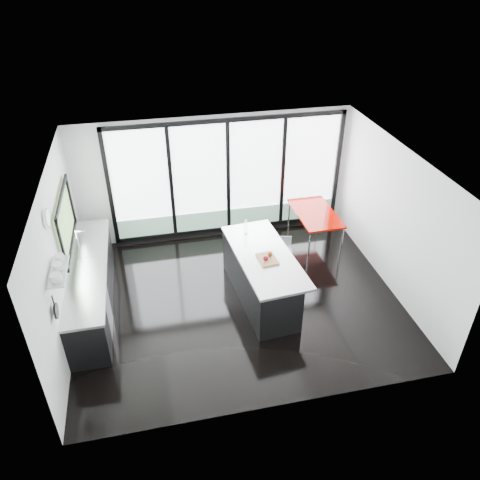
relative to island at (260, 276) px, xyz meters
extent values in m
cube|color=black|center=(-0.41, 0.01, -0.49)|extent=(6.00, 5.00, 0.00)
cube|color=white|center=(-0.41, 0.01, 2.31)|extent=(6.00, 5.00, 0.00)
cube|color=silver|center=(-0.41, 2.51, 0.91)|extent=(6.00, 0.00, 2.80)
cube|color=white|center=(-0.11, 2.48, 0.91)|extent=(5.00, 0.02, 2.50)
cube|color=slate|center=(-0.11, 2.44, -0.12)|extent=(5.00, 0.02, 0.44)
cube|color=black|center=(-1.36, 2.44, 0.91)|extent=(0.08, 0.04, 2.50)
cube|color=black|center=(-0.11, 2.44, 0.91)|extent=(0.08, 0.04, 2.50)
cube|color=black|center=(1.14, 2.44, 0.91)|extent=(0.08, 0.04, 2.50)
cube|color=silver|center=(-0.41, -2.49, 0.91)|extent=(6.00, 0.00, 2.80)
cube|color=silver|center=(-3.41, 0.01, 0.91)|extent=(0.00, 5.00, 2.80)
cube|color=#648B4B|center=(-3.38, 0.91, 1.11)|extent=(0.02, 1.60, 0.90)
cube|color=#AAADAF|center=(-3.28, -0.84, 1.26)|extent=(0.25, 0.80, 0.03)
cylinder|color=white|center=(-3.38, -0.29, 1.86)|extent=(0.04, 0.30, 0.30)
cylinder|color=black|center=(-3.35, -1.24, 0.86)|extent=(0.03, 0.24, 0.24)
cube|color=silver|center=(2.59, 0.01, 0.91)|extent=(0.00, 5.00, 2.80)
cube|color=black|center=(-3.09, 0.41, -0.05)|extent=(0.65, 3.20, 0.87)
cube|color=#AAADAF|center=(-3.09, 0.41, 0.41)|extent=(0.69, 3.24, 0.05)
cube|color=#AAADAF|center=(-3.09, 0.91, 0.41)|extent=(0.45, 0.48, 0.06)
cylinder|color=silver|center=(-3.24, 0.91, 0.65)|extent=(0.02, 0.02, 0.44)
cube|color=#AAADAF|center=(-2.77, -0.34, -0.07)|extent=(0.03, 0.60, 0.80)
cube|color=black|center=(-0.01, 0.00, -0.04)|extent=(0.98, 2.36, 0.91)
cube|color=#AAADAF|center=(0.08, 0.01, 0.44)|extent=(1.20, 2.44, 0.05)
cube|color=tan|center=(0.09, -0.15, 0.49)|extent=(0.35, 0.44, 0.03)
sphere|color=maroon|center=(0.04, -0.21, 0.55)|extent=(0.10, 0.10, 0.09)
sphere|color=brown|center=(0.15, -0.09, 0.55)|extent=(0.10, 0.10, 0.09)
cylinder|color=silver|center=(-0.10, 0.78, 0.62)|extent=(0.08, 0.08, 0.29)
cylinder|color=silver|center=(0.43, -0.16, -0.16)|extent=(0.42, 0.42, 0.65)
cylinder|color=silver|center=(0.54, 0.39, -0.12)|extent=(0.57, 0.57, 0.74)
cube|color=#980800|center=(1.66, 1.58, -0.10)|extent=(0.85, 1.47, 0.78)
camera|label=1|loc=(-1.85, -6.74, 5.38)|focal=35.00mm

